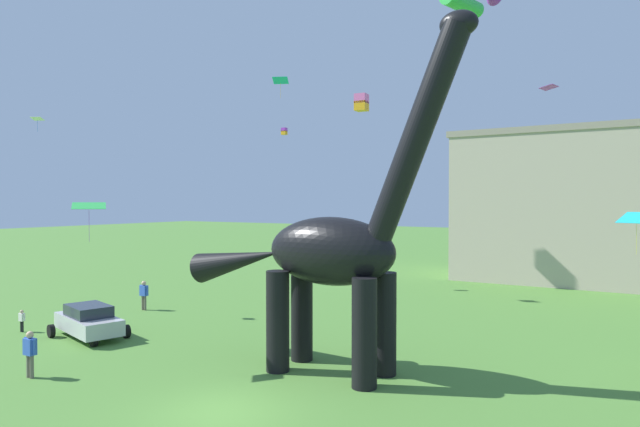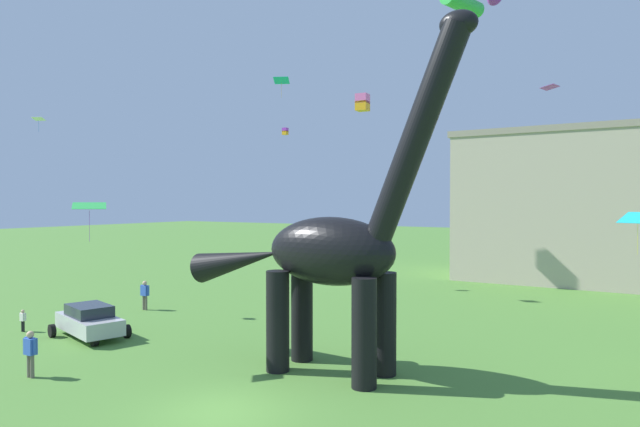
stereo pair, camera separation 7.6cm
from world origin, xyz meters
name	(u,v)px [view 1 (the left image)]	position (x,y,z in m)	size (l,w,h in m)	color
ground_plane	(222,412)	(0.00, 0.00, 0.00)	(240.00, 240.00, 0.00)	#4C7F33
dinosaur_sculpture	(329,251)	(0.89, 5.04, 4.58)	(12.12, 2.57, 12.67)	black
parked_sedan_left	(89,321)	(-11.50, 3.77, 0.81)	(4.53, 2.87, 1.55)	#B7B7BC
person_far_spectator	(22,319)	(-15.31, 2.80, 0.66)	(0.41, 0.18, 1.09)	black
person_photographer	(30,350)	(-8.15, -1.11, 1.04)	(0.64, 0.28, 1.71)	#6B6056
person_watching_child	(144,292)	(-14.46, 9.68, 1.05)	(0.65, 0.29, 1.73)	#6B6056
kite_apex	(549,87)	(6.30, 20.19, 12.80)	(0.97, 1.17, 0.16)	purple
kite_mid_center	(284,131)	(-12.39, 21.31, 11.71)	(0.39, 0.39, 0.52)	purple
kite_drifting	(361,102)	(-7.97, 25.38, 14.09)	(0.98, 0.98, 1.30)	pink
kite_trailing	(37,119)	(-19.04, 6.04, 11.18)	(0.79, 0.71, 0.82)	white
kite_high_right	(637,218)	(10.69, 15.97, 5.69)	(1.76, 1.58, 1.92)	#19B2B7
kite_far_left	(281,80)	(-10.42, 18.02, 14.66)	(1.24, 1.09, 1.37)	#19B2B7
kite_near_high	(89,206)	(-7.19, 0.69, 6.26)	(1.43, 1.49, 1.51)	green
kite_high_left	(468,2)	(4.76, 9.61, 14.54)	(2.27, 2.43, 0.69)	green
background_building_block	(599,206)	(7.83, 35.25, 6.08)	(21.75, 8.61, 12.13)	#B7A893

